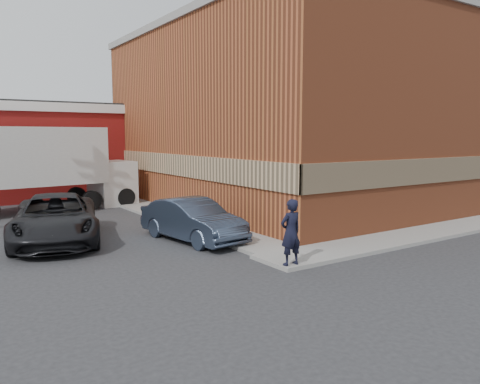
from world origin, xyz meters
TOP-DOWN VIEW (x-y plane):
  - ground at (0.00, 0.00)m, footprint 90.00×90.00m
  - brick_building at (8.50, 9.00)m, footprint 14.25×18.25m
  - sidewalk_south at (7.50, -0.90)m, footprint 16.00×1.80m
  - sidewalk_west at (0.60, 9.00)m, footprint 1.80×18.00m
  - man at (-0.20, -1.55)m, footprint 0.68×0.45m
  - sedan at (-0.80, 3.10)m, footprint 2.21×4.71m
  - suv_a at (-4.86, 5.57)m, footprint 4.14×6.47m
  - box_truck at (-3.36, 12.97)m, footprint 8.50×3.23m

SIDE VIEW (x-z plane):
  - ground at x=0.00m, z-range 0.00..0.00m
  - sidewalk_south at x=7.50m, z-range 0.00..0.12m
  - sidewalk_west at x=0.60m, z-range 0.00..0.12m
  - sedan at x=-0.80m, z-range 0.00..1.49m
  - suv_a at x=-4.86m, z-range 0.00..1.66m
  - man at x=-0.20m, z-range 0.12..1.97m
  - box_truck at x=-3.36m, z-range 0.31..4.41m
  - brick_building at x=8.50m, z-range 0.00..9.36m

